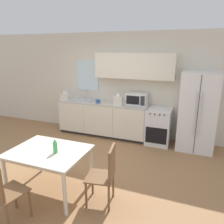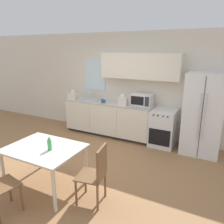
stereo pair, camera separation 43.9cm
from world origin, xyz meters
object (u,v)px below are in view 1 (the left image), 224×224
(dining_table, at_px, (49,156))
(dining_chair_near, at_px, (1,190))
(microwave, at_px, (137,99))
(dining_chair_side, at_px, (106,172))
(refrigerator, at_px, (197,112))
(oven_range, at_px, (159,126))
(drink_bottle, at_px, (55,147))
(coffee_mug, at_px, (98,101))

(dining_table, bearing_deg, dining_chair_near, -97.76)
(microwave, xyz_separation_m, dining_table, (-0.72, -2.69, -0.43))
(dining_table, height_order, dining_chair_side, dining_chair_side)
(microwave, height_order, dining_table, microwave)
(dining_chair_near, bearing_deg, dining_table, 92.97)
(dining_table, height_order, dining_chair_near, dining_chair_near)
(refrigerator, distance_m, dining_chair_near, 4.12)
(oven_range, height_order, dining_chair_near, dining_chair_near)
(dining_chair_near, bearing_deg, oven_range, 78.06)
(oven_range, relative_size, drink_bottle, 3.86)
(dining_table, bearing_deg, dining_chair_side, 2.66)
(refrigerator, bearing_deg, microwave, 175.35)
(oven_range, bearing_deg, refrigerator, -1.16)
(oven_range, height_order, microwave, microwave)
(dining_table, distance_m, dining_chair_side, 0.98)
(oven_range, bearing_deg, coffee_mug, -174.31)
(dining_chair_near, height_order, dining_chair_side, same)
(dining_chair_near, xyz_separation_m, dining_chair_side, (1.09, 0.88, 0.00))
(refrigerator, bearing_deg, oven_range, 178.84)
(dining_chair_near, distance_m, dining_chair_side, 1.40)
(dining_table, bearing_deg, drink_bottle, -6.78)
(dining_chair_near, relative_size, dining_chair_side, 1.00)
(drink_bottle, bearing_deg, coffee_mug, 99.50)
(dining_chair_side, bearing_deg, drink_bottle, 84.30)
(coffee_mug, relative_size, dining_table, 0.10)
(refrigerator, distance_m, coffee_mug, 2.43)
(dining_chair_near, bearing_deg, drink_bottle, 82.90)
(microwave, height_order, coffee_mug, microwave)
(oven_range, height_order, drink_bottle, drink_bottle)
(refrigerator, xyz_separation_m, microwave, (-1.45, 0.12, 0.16))
(oven_range, xyz_separation_m, drink_bottle, (-1.17, -2.60, 0.38))
(dining_table, distance_m, drink_bottle, 0.24)
(dining_chair_side, distance_m, drink_bottle, 0.87)
(dining_chair_near, distance_m, drink_bottle, 0.91)
(oven_range, relative_size, coffee_mug, 7.24)
(dining_table, distance_m, dining_chair_near, 0.85)
(microwave, bearing_deg, dining_table, -105.07)
(dining_chair_side, bearing_deg, dining_table, 82.59)
(oven_range, bearing_deg, dining_chair_side, -97.66)
(microwave, bearing_deg, oven_range, -9.60)
(drink_bottle, bearing_deg, dining_table, 173.22)
(microwave, height_order, dining_chair_side, microwave)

